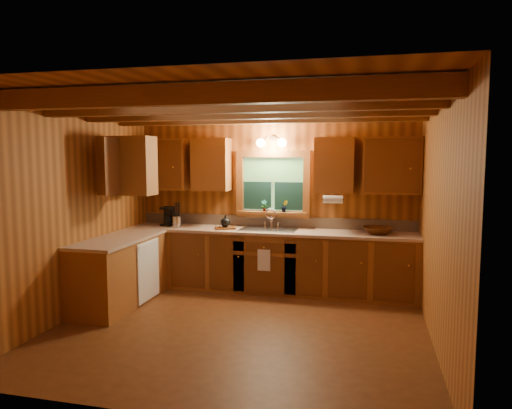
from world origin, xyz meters
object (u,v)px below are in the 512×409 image
at_px(coffee_maker, 168,216).
at_px(wicker_basket, 378,230).
at_px(cutting_board, 225,228).
at_px(sink, 269,233).

distance_m(coffee_maker, wicker_basket, 3.14).
bearing_deg(cutting_board, wicker_basket, -21.50).
bearing_deg(coffee_maker, wicker_basket, 7.22).
xyz_separation_m(sink, wicker_basket, (1.53, -0.02, 0.09)).
relative_size(sink, coffee_maker, 2.82).
xyz_separation_m(sink, cutting_board, (-0.64, -0.08, 0.06)).
bearing_deg(sink, wicker_basket, -0.59).
height_order(coffee_maker, wicker_basket, coffee_maker).
relative_size(sink, wicker_basket, 2.03).
distance_m(coffee_maker, cutting_board, 0.98).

